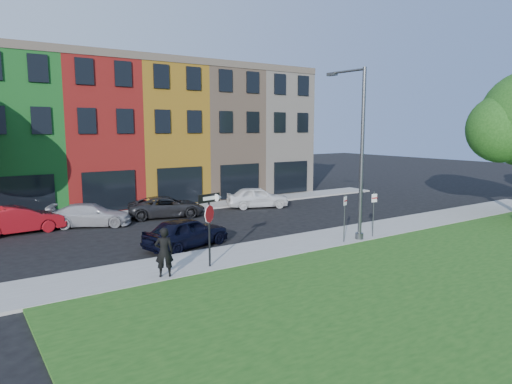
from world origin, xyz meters
TOP-DOWN VIEW (x-y plane):
  - ground at (0.00, 0.00)m, footprint 120.00×120.00m
  - sidewalk_near at (2.00, 3.00)m, footprint 40.00×3.00m
  - sidewalk_far at (-3.00, 15.00)m, footprint 40.00×2.40m
  - rowhouse_block at (-2.50, 21.18)m, footprint 30.00×10.12m
  - stop_sign at (-5.23, 2.05)m, footprint 1.04×0.25m
  - man at (-7.21, 1.90)m, footprint 0.96×0.88m
  - sedan_near at (-4.53, 5.65)m, footprint 3.76×5.09m
  - parked_car_red at (-10.67, 13.20)m, footprint 2.19×4.66m
  - parked_car_silver at (-7.04, 12.95)m, footprint 5.11×5.81m
  - parked_car_dark at (-2.38, 13.05)m, footprint 4.46×5.78m
  - parked_car_white at (4.27, 12.67)m, footprint 4.55×5.45m
  - street_lamp at (3.04, 2.10)m, footprint 0.44×2.58m
  - parking_sign_a at (1.98, 1.89)m, footprint 0.30×0.15m
  - parking_sign_b at (4.00, 1.89)m, footprint 0.32×0.11m

SIDE VIEW (x-z plane):
  - ground at x=0.00m, z-range 0.00..0.00m
  - sidewalk_near at x=2.00m, z-range 0.00..0.12m
  - sidewalk_far at x=-3.00m, z-range 0.00..0.12m
  - parked_car_silver at x=-7.04m, z-range 0.00..1.30m
  - parked_car_dark at x=-2.38m, z-range 0.00..1.31m
  - sedan_near at x=-4.53m, z-range 0.00..1.45m
  - parked_car_red at x=-10.67m, z-range 0.00..1.46m
  - parked_car_white at x=4.27m, z-range 0.00..1.47m
  - man at x=-7.21m, z-range 0.12..1.97m
  - parking_sign_b at x=4.00m, z-range 0.40..2.69m
  - parking_sign_a at x=1.98m, z-range 0.40..2.73m
  - stop_sign at x=-5.23m, z-range 0.74..3.65m
  - street_lamp at x=3.04m, z-range 0.15..8.45m
  - rowhouse_block at x=-2.50m, z-range -0.01..9.99m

